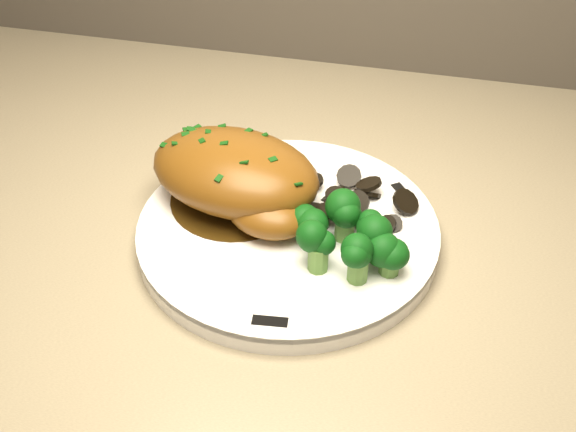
# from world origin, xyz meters

# --- Properties ---
(plate) EXTENTS (0.31, 0.31, 0.02)m
(plate) POSITION_xyz_m (0.21, 1.63, 0.97)
(plate) COLOR white
(plate) RESTS_ON counter
(rim_accent_0) EXTENTS (0.02, 0.03, 0.00)m
(rim_accent_0) POSITION_xyz_m (0.30, 1.70, 0.98)
(rim_accent_0) COLOR black
(rim_accent_0) RESTS_ON plate
(rim_accent_1) EXTENTS (0.02, 0.03, 0.00)m
(rim_accent_1) POSITION_xyz_m (0.10, 1.68, 0.98)
(rim_accent_1) COLOR black
(rim_accent_1) RESTS_ON plate
(rim_accent_2) EXTENTS (0.03, 0.01, 0.00)m
(rim_accent_2) POSITION_xyz_m (0.22, 1.51, 0.98)
(rim_accent_2) COLOR black
(rim_accent_2) RESTS_ON plate
(gravy_pool) EXTENTS (0.12, 0.12, 0.00)m
(gravy_pool) POSITION_xyz_m (0.15, 1.66, 0.98)
(gravy_pool) COLOR #342209
(gravy_pool) RESTS_ON plate
(chicken_breast) EXTENTS (0.18, 0.14, 0.06)m
(chicken_breast) POSITION_xyz_m (0.16, 1.65, 1.01)
(chicken_breast) COLOR brown
(chicken_breast) RESTS_ON plate
(mushroom_pile) EXTENTS (0.10, 0.07, 0.02)m
(mushroom_pile) POSITION_xyz_m (0.26, 1.66, 0.99)
(mushroom_pile) COLOR black
(mushroom_pile) RESTS_ON plate
(broccoli_florets) EXTENTS (0.10, 0.07, 0.04)m
(broccoli_florets) POSITION_xyz_m (0.27, 1.60, 1.01)
(broccoli_florets) COLOR #5C8C3B
(broccoli_florets) RESTS_ON plate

